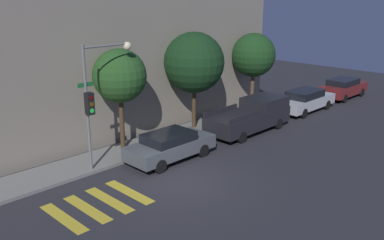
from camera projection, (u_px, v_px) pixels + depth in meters
The scene contains 12 objects.
ground_plane at pixel (182, 182), 17.20m from camera, with size 60.00×60.00×0.00m, color #28282D.
sidewalk at pixel (119, 154), 20.06m from camera, with size 26.00×2.12×0.14m, color slate.
building_row at pixel (64, 66), 22.02m from camera, with size 26.00×6.00×7.39m, color gray.
crosswalk at pixel (98, 204), 15.42m from camera, with size 3.22×2.60×0.00m.
traffic_light_pole at pixel (98, 90), 17.46m from camera, with size 2.68×0.56×5.40m.
sedan_near_corner at pixel (170, 145), 19.30m from camera, with size 4.24×1.76×1.32m.
pickup_truck at pixel (251, 116), 23.34m from camera, with size 5.28×1.96×1.73m.
sedan_middle at pixel (305, 100), 27.20m from camera, with size 4.64×1.74×1.40m.
sedan_far_end at pixel (343, 88), 30.74m from camera, with size 4.32×1.78×1.39m.
tree_near_corner at pixel (120, 76), 19.51m from camera, with size 2.49×2.49×4.93m.
tree_midblock at pixel (194, 63), 22.79m from camera, with size 3.26×3.26×5.37m.
tree_far_end at pixel (254, 55), 26.39m from camera, with size 2.70×2.70×4.97m.
Camera 1 is at (-10.89, -11.39, 7.35)m, focal length 40.00 mm.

